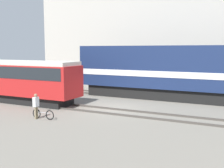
# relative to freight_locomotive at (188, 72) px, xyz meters

# --- Properties ---
(ground_plane) EXTENTS (120.00, 120.00, 0.00)m
(ground_plane) POSITION_rel_freight_locomotive_xyz_m (-4.30, -5.71, -2.41)
(ground_plane) COLOR slate
(track_near) EXTENTS (60.00, 1.50, 0.14)m
(track_near) POSITION_rel_freight_locomotive_xyz_m (-4.30, -6.74, -2.34)
(track_near) COLOR #47423D
(track_near) RESTS_ON ground
(track_far) EXTENTS (60.00, 1.51, 0.14)m
(track_far) POSITION_rel_freight_locomotive_xyz_m (-4.30, 0.00, -2.34)
(track_far) COLOR #47423D
(track_far) RESTS_ON ground
(building_backdrop) EXTENTS (31.91, 6.00, 13.64)m
(building_backdrop) POSITION_rel_freight_locomotive_xyz_m (-4.30, 9.46, 4.41)
(building_backdrop) COLOR #B7B2A8
(building_backdrop) RESTS_ON ground
(freight_locomotive) EXTENTS (18.88, 3.04, 5.17)m
(freight_locomotive) POSITION_rel_freight_locomotive_xyz_m (0.00, 0.00, 0.00)
(freight_locomotive) COLOR black
(freight_locomotive) RESTS_ON ground
(streetcar) EXTENTS (11.75, 2.54, 3.36)m
(streetcar) POSITION_rel_freight_locomotive_xyz_m (-12.59, -6.74, -0.49)
(streetcar) COLOR black
(streetcar) RESTS_ON ground
(bicycle) EXTENTS (1.61, 0.44, 0.66)m
(bicycle) POSITION_rel_freight_locomotive_xyz_m (-6.61, -10.33, -2.10)
(bicycle) COLOR black
(bicycle) RESTS_ON ground
(person) EXTENTS (0.23, 0.36, 1.58)m
(person) POSITION_rel_freight_locomotive_xyz_m (-7.01, -10.49, -1.46)
(person) COLOR #8C7A5B
(person) RESTS_ON ground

